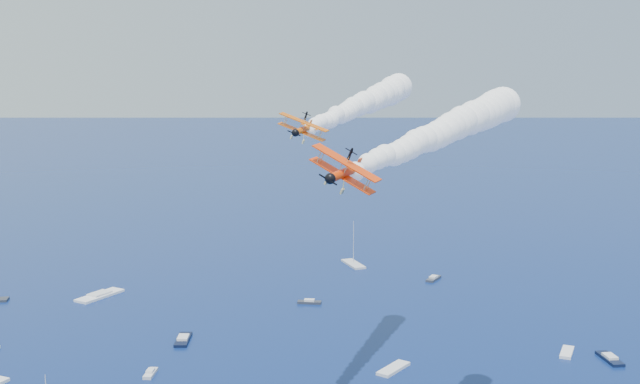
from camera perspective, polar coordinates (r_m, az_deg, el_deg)
biplane_lead at (r=125.04m, az=-1.24°, el=4.46°), size 11.02×11.80×7.79m
biplane_trail at (r=88.41m, az=1.75°, el=1.38°), size 10.79×12.05×8.72m
smoke_trail_lead at (r=154.74m, az=2.97°, el=6.25°), size 65.80×61.04×11.05m
smoke_trail_trail at (r=116.98m, az=8.88°, el=4.38°), size 65.40×50.67×11.05m
spectator_boats at (r=193.55m, az=-16.14°, el=-11.52°), size 232.95×186.24×0.70m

